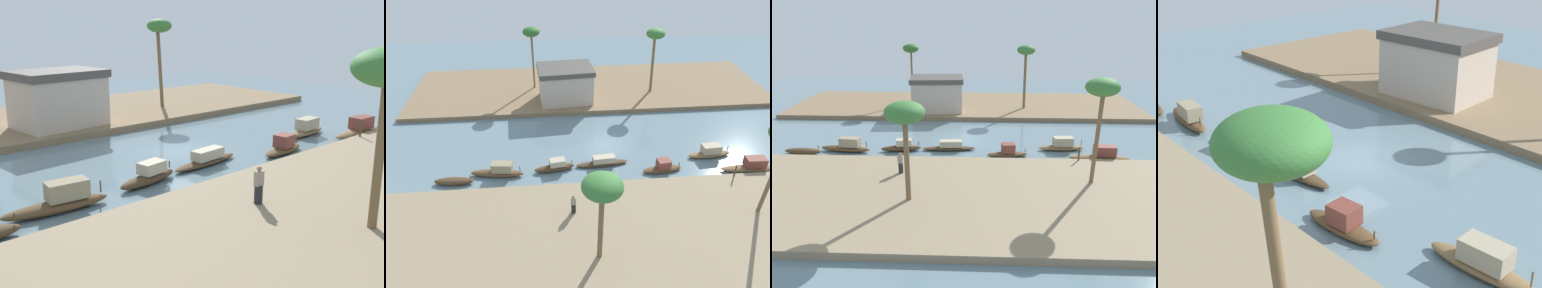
# 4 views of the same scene
# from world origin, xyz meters

# --- Properties ---
(river_water) EXTENTS (72.48, 72.48, 0.00)m
(river_water) POSITION_xyz_m (0.00, 0.00, 0.00)
(river_water) COLOR slate
(river_water) RESTS_ON ground
(riverbank_right) EXTENTS (45.07, 14.30, 0.51)m
(riverbank_right) POSITION_xyz_m (0.00, 13.70, 0.26)
(riverbank_right) COLOR #846B4C
(riverbank_right) RESTS_ON ground
(sampan_downstream_large) EXTENTS (3.77, 1.41, 1.22)m
(sampan_downstream_large) POSITION_xyz_m (4.55, -4.91, 0.43)
(sampan_downstream_large) COLOR brown
(sampan_downstream_large) RESTS_ON river_water
(sampan_near_left_bank) EXTENTS (4.28, 1.38, 1.27)m
(sampan_near_left_bank) POSITION_xyz_m (9.75, -2.98, 0.49)
(sampan_near_left_bank) COLOR brown
(sampan_near_left_bank) RESTS_ON river_water
(sampan_with_tall_canopy) EXTENTS (4.99, 1.36, 0.94)m
(sampan_with_tall_canopy) POSITION_xyz_m (-0.79, -3.46, 0.35)
(sampan_with_tall_canopy) COLOR #47331E
(sampan_with_tall_canopy) RESTS_ON river_water
(sampan_midstream) EXTENTS (4.83, 1.56, 1.36)m
(sampan_midstream) POSITION_xyz_m (-10.30, -4.24, 0.50)
(sampan_midstream) COLOR brown
(sampan_midstream) RESTS_ON river_water
(sampan_with_red_awning) EXTENTS (3.83, 1.52, 1.14)m
(sampan_with_red_awning) POSITION_xyz_m (-5.22, -3.87, 0.43)
(sampan_with_red_awning) COLOR #47331E
(sampan_with_red_awning) RESTS_ON river_water
(palm_tree_left_far) EXTENTS (2.32, 2.32, 7.77)m
(palm_tree_left_far) POSITION_xyz_m (10.28, -11.56, 7.34)
(palm_tree_left_far) COLOR brown
(palm_tree_left_far) RESTS_ON riverbank_left
(riverside_building) EXTENTS (6.78, 5.21, 4.17)m
(riverside_building) POSITION_xyz_m (-3.38, 9.88, 2.62)
(riverside_building) COLOR #C6B29E
(riverside_building) RESTS_ON riverbank_right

